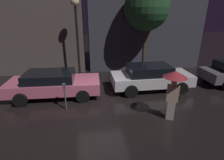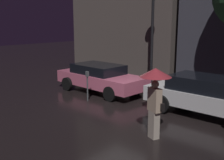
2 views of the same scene
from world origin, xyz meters
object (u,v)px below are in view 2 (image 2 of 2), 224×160
object	(u,v)px
parked_car_white	(206,95)
street_lamp_near	(153,15)
pedestrian_with_umbrella	(155,86)
parking_meter	(87,83)
parked_car_pink	(100,77)

from	to	relation	value
parked_car_white	street_lamp_near	bearing A→B (deg)	149.71
parked_car_white	street_lamp_near	size ratio (longest dim) A/B	0.90
parked_car_white	pedestrian_with_umbrella	distance (m)	3.11
pedestrian_with_umbrella	parking_meter	size ratio (longest dim) A/B	1.62
parked_car_white	parked_car_pink	bearing A→B (deg)	-178.79
parked_car_white	parking_meter	distance (m)	4.80
parked_car_pink	pedestrian_with_umbrella	bearing A→B (deg)	-27.70
parking_meter	street_lamp_near	world-z (taller)	street_lamp_near
street_lamp_near	parking_meter	bearing A→B (deg)	-97.56
parked_car_white	parking_meter	xyz separation A→B (m)	(-4.51, -1.64, 0.04)
parking_meter	street_lamp_near	size ratio (longest dim) A/B	0.26
parked_car_pink	parking_meter	bearing A→B (deg)	-62.19
parked_car_pink	parked_car_white	size ratio (longest dim) A/B	1.06
parked_car_pink	pedestrian_with_umbrella	size ratio (longest dim) A/B	2.24
pedestrian_with_umbrella	street_lamp_near	size ratio (longest dim) A/B	0.42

